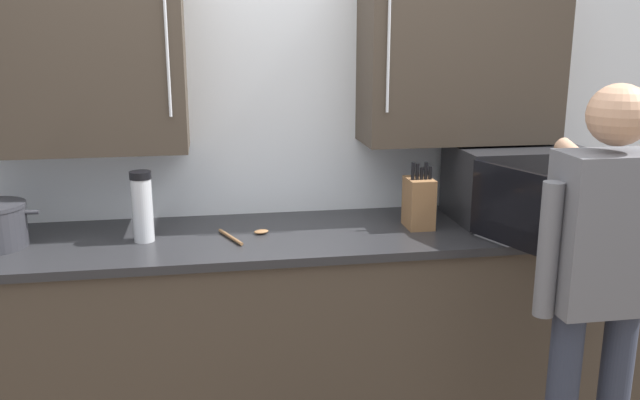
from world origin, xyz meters
The scene contains 7 objects.
back_wall_tiled centered at (0.00, 1.10, 1.42)m, with size 4.01×0.44×2.62m.
counter_unit centered at (0.00, 0.78, 0.47)m, with size 3.20×0.69×0.94m.
microwave_oven centered at (1.04, 0.82, 1.11)m, with size 0.58×0.81×0.33m.
thermos_flask centered at (-0.57, 0.76, 1.09)m, with size 0.09×0.09×0.29m.
knife_block centered at (0.59, 0.77, 1.06)m, with size 0.11×0.15×0.29m.
wooden_spoon centered at (-0.16, 0.76, 0.95)m, with size 0.22×0.21×0.02m.
person_figure centered at (0.99, 0.01, 0.97)m, with size 0.44×0.61×1.62m.
Camera 1 is at (-0.29, -1.90, 1.77)m, focal length 37.16 mm.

